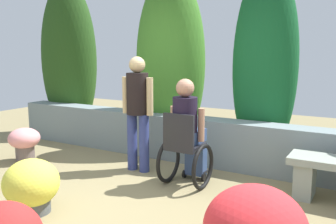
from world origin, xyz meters
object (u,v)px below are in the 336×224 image
Objects in this scene: flower_pot_purple_near at (24,142)px; flower_pot_terracotta_by_wall at (32,186)px; person_in_wheelchair at (187,136)px; person_standing_companion at (138,106)px.

flower_pot_terracotta_by_wall reaches higher than flower_pot_purple_near.
person_in_wheelchair reaches higher than flower_pot_purple_near.
person_standing_companion is at bearing 84.25° from flower_pot_terracotta_by_wall.
flower_pot_terracotta_by_wall is at bearing -119.70° from person_in_wheelchair.
person_in_wheelchair is 0.84× the size of person_standing_companion.
flower_pot_purple_near is 0.92× the size of flower_pot_terracotta_by_wall.
flower_pot_purple_near is (-1.70, -0.53, -0.60)m from person_standing_companion.
flower_pot_terracotta_by_wall is (-0.17, -1.67, -0.62)m from person_standing_companion.
person_standing_companion is at bearing 173.50° from person_in_wheelchair.
flower_pot_terracotta_by_wall is at bearing -104.70° from person_standing_companion.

